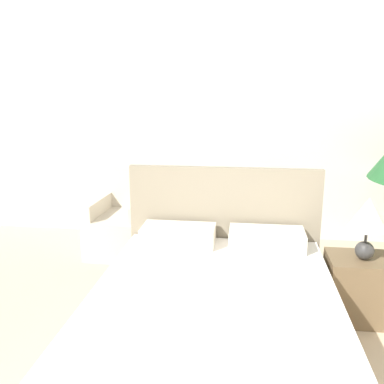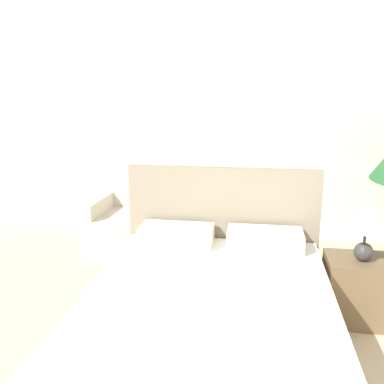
{
  "view_description": "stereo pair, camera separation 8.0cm",
  "coord_description": "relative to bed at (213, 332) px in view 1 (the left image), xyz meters",
  "views": [
    {
      "loc": [
        0.37,
        -0.84,
        1.73
      ],
      "look_at": [
        -0.11,
        2.93,
        0.79
      ],
      "focal_mm": 40.0,
      "sensor_mm": 36.0,
      "label": 1
    },
    {
      "loc": [
        0.45,
        -0.83,
        1.73
      ],
      "look_at": [
        -0.11,
        2.93,
        0.79
      ],
      "focal_mm": 40.0,
      "sensor_mm": 36.0,
      "label": 2
    }
  ],
  "objects": [
    {
      "name": "table_lamp",
      "position": [
        1.05,
        0.78,
        0.52
      ],
      "size": [
        0.29,
        0.29,
        0.47
      ],
      "color": "#333333",
      "rests_on": "nightstand"
    },
    {
      "name": "nightstand",
      "position": [
        1.05,
        0.8,
        -0.04
      ],
      "size": [
        0.49,
        0.39,
        0.49
      ],
      "color": "brown",
      "rests_on": "ground_plane"
    },
    {
      "name": "wall_back",
      "position": [
        -0.2,
        2.57,
        1.16
      ],
      "size": [
        10.0,
        0.06,
        2.9
      ],
      "color": "silver",
      "rests_on": "ground_plane"
    },
    {
      "name": "armchair_near_window_left",
      "position": [
        -1.13,
        1.91,
        -0.02
      ],
      "size": [
        0.63,
        0.74,
        0.87
      ],
      "rotation": [
        0.0,
        0.0,
        -0.05
      ],
      "color": "beige",
      "rests_on": "ground_plane"
    },
    {
      "name": "armchair_near_window_right",
      "position": [
        -0.13,
        1.91,
        -0.02
      ],
      "size": [
        0.61,
        0.73,
        0.87
      ],
      "rotation": [
        0.0,
        0.0,
        0.02
      ],
      "color": "beige",
      "rests_on": "ground_plane"
    },
    {
      "name": "bed",
      "position": [
        0.0,
        0.0,
        0.0
      ],
      "size": [
        1.54,
        2.25,
        1.1
      ],
      "color": "#8C7A5B",
      "rests_on": "ground_plane"
    }
  ]
}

